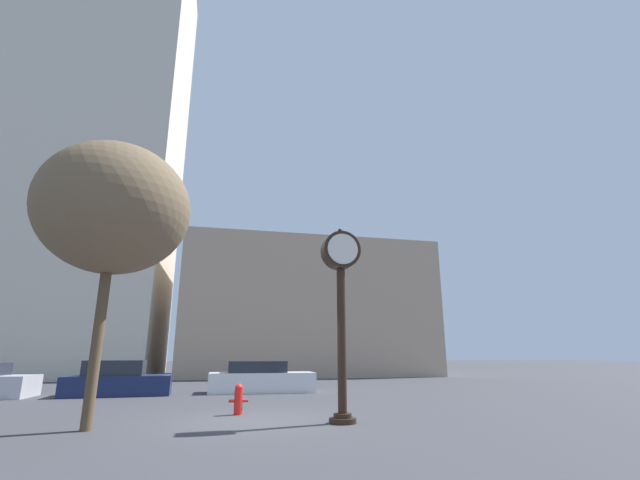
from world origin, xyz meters
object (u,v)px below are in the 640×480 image
at_px(car_white, 261,379).
at_px(fire_hydrant_near, 238,399).
at_px(street_clock, 341,287).
at_px(car_navy, 118,381).
at_px(bare_tree, 115,209).

distance_m(car_white, fire_hydrant_near, 7.08).
bearing_deg(street_clock, car_navy, 127.79).
xyz_separation_m(street_clock, bare_tree, (-5.62, 0.21, 1.75)).
bearing_deg(street_clock, car_white, 97.06).
distance_m(street_clock, bare_tree, 5.89).
bearing_deg(car_navy, street_clock, -55.27).
xyz_separation_m(car_white, fire_hydrant_near, (-1.24, -6.97, -0.15)).
xyz_separation_m(car_navy, car_white, (5.70, 0.21, -0.01)).
xyz_separation_m(street_clock, car_navy, (-6.81, 8.79, -2.67)).
height_order(street_clock, car_navy, street_clock).
height_order(fire_hydrant_near, bare_tree, bare_tree).
xyz_separation_m(car_navy, fire_hydrant_near, (4.45, -6.75, -0.16)).
distance_m(car_navy, car_white, 5.70).
bearing_deg(street_clock, fire_hydrant_near, 139.24).
bearing_deg(car_white, bare_tree, -116.36).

